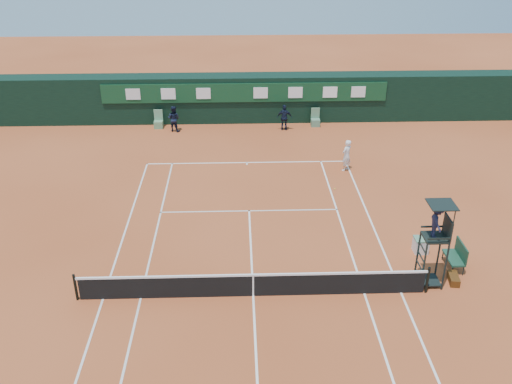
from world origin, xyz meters
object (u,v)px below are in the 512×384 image
umpire_chair (436,228)px  player (346,155)px  tennis_net (253,285)px  player_bench (457,255)px  cooler (421,245)px

umpire_chair → player: size_ratio=1.98×
tennis_net → player_bench: same height
cooler → player: 8.20m
umpire_chair → player_bench: 2.54m
player_bench → cooler: 1.60m
tennis_net → umpire_chair: bearing=4.7°
cooler → tennis_net: bearing=-158.7°
player_bench → cooler: player_bench is taller
cooler → player: bearing=102.0°
tennis_net → cooler: (6.98, 2.72, -0.18)m
tennis_net → player: size_ratio=7.45×
player_bench → player: player is taller
umpire_chair → cooler: umpire_chair is taller
umpire_chair → player: umpire_chair is taller
umpire_chair → tennis_net: bearing=-175.3°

